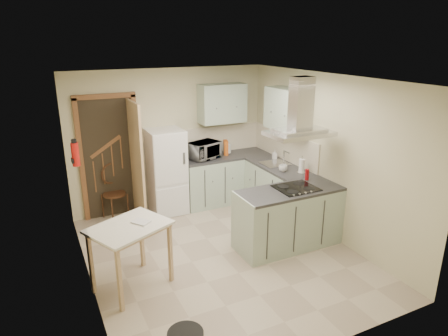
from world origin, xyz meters
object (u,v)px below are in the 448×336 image
bentwood_chair (114,194)px  microwave (204,150)px  peninsula (289,218)px  fridge (167,172)px  drop_leaf_table (132,257)px  extractor_hood (299,133)px

bentwood_chair → microwave: bearing=-25.8°
peninsula → microwave: 2.12m
fridge → peninsula: (1.22, -1.98, -0.30)m
fridge → drop_leaf_table: size_ratio=1.67×
peninsula → extractor_hood: (0.10, 0.00, 1.27)m
fridge → peninsula: size_ratio=0.97×
fridge → microwave: bearing=-0.7°
bentwood_chair → fridge: bearing=-29.4°
peninsula → bentwood_chair: (-2.13, 2.12, -0.02)m
bentwood_chair → extractor_hood: bearing=-64.1°
peninsula → drop_leaf_table: peninsula is taller
drop_leaf_table → bentwood_chair: 2.16m
peninsula → bentwood_chair: peninsula is taller
extractor_hood → drop_leaf_table: bearing=-179.4°
bentwood_chair → microwave: microwave is taller
extractor_hood → microwave: size_ratio=1.64×
peninsula → microwave: size_ratio=2.82×
extractor_hood → microwave: 2.17m
fridge → microwave: 0.78m
bentwood_chair → peninsula: bearing=-65.4°
fridge → bentwood_chair: bearing=171.1°
peninsula → fridge: bearing=121.7°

